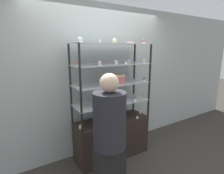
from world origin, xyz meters
TOP-DOWN VIEW (x-y plane):
  - ground_plane at (0.00, 0.00)m, footprint 20.00×20.00m
  - back_wall at (0.00, 0.37)m, footprint 8.00×0.05m
  - display_base at (0.00, 0.00)m, footprint 1.27×0.44m
  - display_riser_lower at (0.00, 0.00)m, footprint 1.27×0.44m
  - display_riser_middle at (0.00, 0.00)m, footprint 1.27×0.44m
  - display_riser_upper at (0.00, 0.00)m, footprint 1.27×0.44m
  - display_riser_top at (0.00, 0.00)m, footprint 1.27×0.44m
  - layer_cake_centerpiece at (0.11, -0.03)m, footprint 0.21×0.21m
  - sheet_cake_frosted at (-0.23, -0.02)m, footprint 0.21×0.14m
  - cupcake_0 at (-0.59, -0.05)m, footprint 0.05×0.05m
  - cupcake_1 at (-0.01, -0.05)m, footprint 0.05×0.05m
  - cupcake_2 at (0.57, -0.05)m, footprint 0.05×0.05m
  - price_tag_0 at (0.39, -0.20)m, footprint 0.04×0.00m
  - cupcake_3 at (-0.59, -0.10)m, footprint 0.06×0.06m
  - cupcake_4 at (-0.18, -0.11)m, footprint 0.06×0.06m
  - cupcake_5 at (0.20, -0.08)m, footprint 0.06×0.06m
  - cupcake_6 at (0.58, -0.11)m, footprint 0.06×0.06m
  - price_tag_1 at (0.32, -0.20)m, footprint 0.04×0.00m
  - cupcake_7 at (-0.57, -0.05)m, footprint 0.05×0.05m
  - cupcake_8 at (-0.19, -0.11)m, footprint 0.05×0.05m
  - cupcake_9 at (0.58, -0.11)m, footprint 0.05×0.05m
  - price_tag_2 at (-0.19, -0.20)m, footprint 0.04×0.00m
  - cupcake_10 at (-0.59, -0.04)m, footprint 0.06×0.06m
  - cupcake_11 at (-0.28, -0.11)m, footprint 0.06×0.06m
  - cupcake_12 at (0.01, -0.10)m, footprint 0.06×0.06m
  - cupcake_13 at (0.29, -0.06)m, footprint 0.06×0.06m
  - cupcake_14 at (0.57, -0.10)m, footprint 0.06×0.06m
  - price_tag_3 at (0.13, -0.20)m, footprint 0.04×0.00m
  - cupcake_15 at (-0.56, -0.11)m, footprint 0.06×0.06m
  - cupcake_16 at (-0.01, -0.09)m, footprint 0.06×0.06m
  - cupcake_17 at (0.56, -0.09)m, footprint 0.06×0.06m
  - price_tag_4 at (-0.31, -0.20)m, footprint 0.04×0.00m
  - donut_glazed at (0.41, 0.06)m, footprint 0.13×0.13m
  - customer_figure at (-0.52, -0.78)m, footprint 0.37×0.37m

SIDE VIEW (x-z plane):
  - ground_plane at x=0.00m, z-range 0.00..0.00m
  - display_base at x=0.00m, z-range 0.00..0.68m
  - price_tag_0 at x=0.39m, z-range 0.68..0.72m
  - cupcake_0 at x=-0.59m, z-range 0.68..0.74m
  - cupcake_1 at x=-0.01m, z-range 0.68..0.74m
  - cupcake_2 at x=0.57m, z-range 0.68..0.74m
  - sheet_cake_frosted at x=-0.23m, z-range 0.68..0.74m
  - customer_figure at x=-0.52m, z-range 0.06..1.66m
  - display_riser_lower at x=0.00m, z-range 0.82..1.13m
  - price_tag_1 at x=0.32m, z-range 0.99..1.04m
  - cupcake_3 at x=-0.59m, z-range 0.99..1.06m
  - cupcake_4 at x=-0.18m, z-range 0.99..1.06m
  - cupcake_5 at x=0.20m, z-range 0.99..1.06m
  - cupcake_6 at x=0.58m, z-range 0.99..1.06m
  - display_riser_middle at x=0.00m, z-range 1.13..1.44m
  - back_wall at x=0.00m, z-range 0.00..2.60m
  - price_tag_2 at x=-0.19m, z-range 1.31..1.35m
  - cupcake_7 at x=-0.57m, z-range 1.31..1.37m
  - cupcake_8 at x=-0.19m, z-range 1.31..1.37m
  - cupcake_9 at x=0.58m, z-range 1.31..1.37m
  - layer_cake_centerpiece at x=0.11m, z-range 1.31..1.45m
  - display_riser_upper at x=0.00m, z-range 1.44..1.76m
  - price_tag_3 at x=0.13m, z-range 1.62..1.66m
  - cupcake_10 at x=-0.59m, z-range 1.62..1.68m
  - cupcake_11 at x=-0.28m, z-range 1.62..1.68m
  - cupcake_12 at x=0.01m, z-range 1.62..1.68m
  - cupcake_13 at x=0.29m, z-range 1.62..1.68m
  - cupcake_14 at x=0.57m, z-range 1.62..1.68m
  - display_riser_top at x=0.00m, z-range 1.76..2.07m
  - donut_glazed at x=0.41m, z-range 1.93..1.97m
  - price_tag_4 at x=-0.31m, z-range 1.93..1.98m
  - cupcake_15 at x=-0.56m, z-range 1.93..2.00m
  - cupcake_16 at x=-0.01m, z-range 1.93..2.00m
  - cupcake_17 at x=0.56m, z-range 1.93..2.00m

